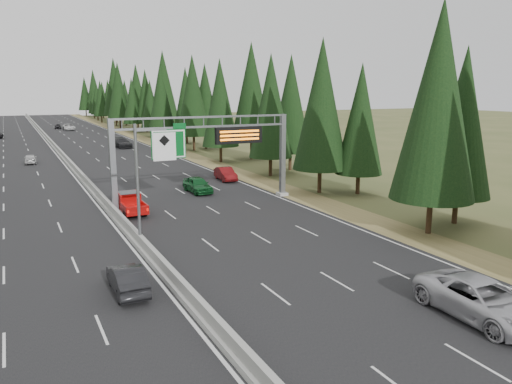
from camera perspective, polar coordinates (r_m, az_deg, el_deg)
road at (r=87.05m, az=-21.64°, el=4.18°), size 32.00×260.00×0.08m
shoulder_right at (r=90.26m, az=-10.30°, el=5.05°), size 3.60×260.00×0.06m
median_barrier at (r=87.00m, az=-21.65°, el=4.43°), size 0.70×260.00×0.85m
sign_gantry at (r=44.33m, az=-5.12°, el=5.27°), size 16.75×0.98×7.80m
hov_sign_pole at (r=32.52m, az=-12.40°, el=1.74°), size 2.80×0.50×8.00m
tree_row_right at (r=78.77m, az=-4.91°, el=10.80°), size 12.22×242.84×18.65m
silver_minivan at (r=24.95m, az=24.43°, el=-11.13°), size 3.07×6.40×1.76m
red_pickup at (r=42.88m, az=-14.25°, el=-1.07°), size 1.79×5.02×1.63m
car_ahead_green at (r=49.89m, az=-6.69°, el=0.84°), size 1.99×4.65×1.57m
car_ahead_dkred at (r=56.32m, az=-3.51°, el=2.08°), size 1.92×4.53×1.45m
car_ahead_dkgrey at (r=90.90m, az=-15.06°, el=5.44°), size 2.86×5.88×1.65m
car_ahead_white at (r=133.71m, az=-20.58°, el=6.97°), size 2.66×5.69×1.57m
car_ahead_far at (r=139.33m, az=-21.71°, el=6.99°), size 1.85×3.93×1.30m
car_onc_near at (r=26.41m, az=-14.50°, el=-9.58°), size 1.55×4.27×1.40m
car_onc_white at (r=75.60m, az=-24.39°, el=3.48°), size 1.77×3.98×1.33m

